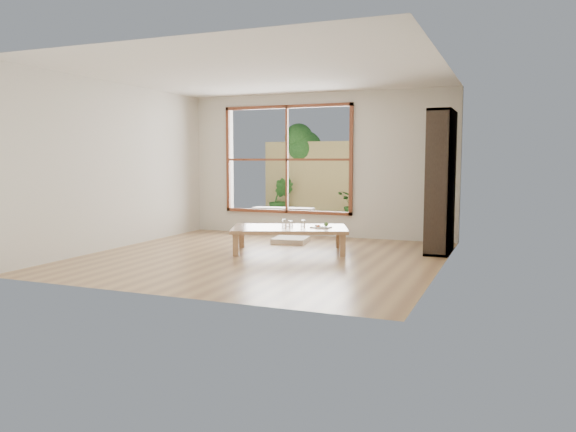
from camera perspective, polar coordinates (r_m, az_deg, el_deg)
name	(u,v)px	position (r m, az deg, el deg)	size (l,w,h in m)	color
ground	(262,257)	(8.13, -2.61, -4.17)	(5.00, 5.00, 0.00)	tan
low_table	(290,230)	(8.53, 0.17, -1.44)	(1.96, 1.52, 0.38)	#A3724F
floor_cushion	(291,240)	(9.53, 0.26, -2.45)	(0.56, 0.56, 0.08)	white
bookshelf	(441,182)	(8.74, 15.26, 3.35)	(0.34, 0.96, 2.13)	#2F231A
glass_tall	(284,224)	(8.42, -0.39, -0.78)	(0.07, 0.07, 0.13)	silver
glass_mid	(303,223)	(8.61, 1.52, -0.75)	(0.07, 0.07, 0.10)	silver
glass_short	(291,223)	(8.68, 0.29, -0.76)	(0.06, 0.06, 0.08)	silver
glass_small	(288,224)	(8.59, 0.00, -0.78)	(0.07, 0.07, 0.09)	silver
food_tray	(322,226)	(8.47, 3.47, -1.05)	(0.30, 0.23, 0.09)	white
deck	(308,227)	(11.62, 2.04, -1.17)	(2.80, 2.00, 0.05)	#322B24
garden_bench	(283,211)	(11.48, -0.51, 0.56)	(1.28, 0.49, 0.40)	#2F231A
bamboo_fence	(324,182)	(12.49, 3.63, 3.45)	(2.80, 0.06, 1.80)	tan
shrub_right	(359,204)	(11.83, 7.19, 1.25)	(0.82, 0.71, 0.91)	#2F5F23
shrub_left	(281,199)	(12.53, -0.71, 1.70)	(0.54, 0.43, 0.98)	#2F5F23
garden_tree	(300,150)	(12.99, 1.22, 6.75)	(1.04, 0.85, 2.22)	#4C3D2D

